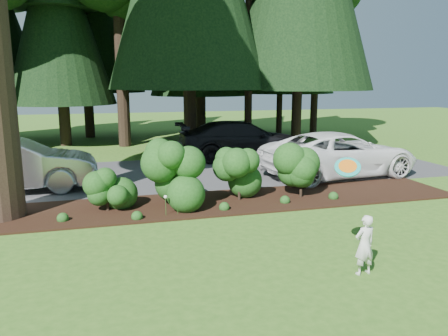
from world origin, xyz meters
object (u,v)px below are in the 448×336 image
car_white_suv (340,154)px  car_dark_suv (242,140)px  car_silver_wagon (10,165)px  frisbee (348,167)px  child (365,245)px

car_white_suv → car_dark_suv: car_dark_suv is taller
car_silver_wagon → frisbee: size_ratio=9.92×
child → frisbee: frisbee is taller
car_white_suv → frisbee: frisbee is taller
car_dark_suv → child: car_dark_suv is taller
car_silver_wagon → child: bearing=-140.1°
car_silver_wagon → car_dark_suv: 9.29m
car_dark_suv → frisbee: size_ratio=11.06×
car_white_suv → child: (-3.67, -7.29, -0.27)m
car_silver_wagon → frisbee: frisbee is taller
car_white_suv → child: car_white_suv is taller
car_silver_wagon → child: car_silver_wagon is taller
car_silver_wagon → car_white_suv: (10.76, -0.62, -0.05)m
car_silver_wagon → car_dark_suv: car_silver_wagon is taller
car_dark_suv → frisbee: (-1.66, -11.28, 1.03)m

